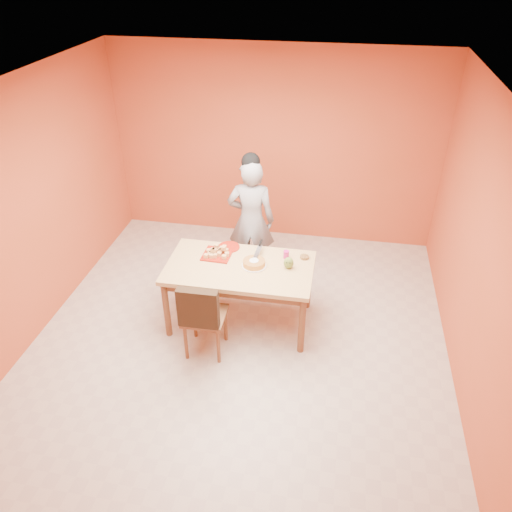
% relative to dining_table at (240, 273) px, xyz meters
% --- Properties ---
extents(floor, '(5.00, 5.00, 0.00)m').
position_rel_dining_table_xyz_m(floor, '(0.06, -0.41, -0.67)').
color(floor, '#B9AC9E').
rests_on(floor, ground).
extents(ceiling, '(5.00, 5.00, 0.00)m').
position_rel_dining_table_xyz_m(ceiling, '(0.06, -0.41, 2.03)').
color(ceiling, white).
rests_on(ceiling, wall_back).
extents(wall_back, '(4.50, 0.00, 4.50)m').
position_rel_dining_table_xyz_m(wall_back, '(0.06, 2.09, 0.68)').
color(wall_back, '#BD4B2B').
rests_on(wall_back, floor).
extents(wall_left, '(0.00, 5.00, 5.00)m').
position_rel_dining_table_xyz_m(wall_left, '(-2.19, -0.41, 0.68)').
color(wall_left, '#BD4B2B').
rests_on(wall_left, floor).
extents(wall_right, '(0.00, 5.00, 5.00)m').
position_rel_dining_table_xyz_m(wall_right, '(2.31, -0.41, 0.68)').
color(wall_right, '#BD4B2B').
rests_on(wall_right, floor).
extents(dining_table, '(1.60, 0.90, 0.76)m').
position_rel_dining_table_xyz_m(dining_table, '(0.00, 0.00, 0.00)').
color(dining_table, tan).
rests_on(dining_table, floor).
extents(dining_chair, '(0.44, 0.51, 0.94)m').
position_rel_dining_table_xyz_m(dining_chair, '(-0.26, -0.56, -0.18)').
color(dining_chair, brown).
rests_on(dining_chair, floor).
extents(pastry_pile, '(0.28, 0.28, 0.09)m').
position_rel_dining_table_xyz_m(pastry_pile, '(-0.29, 0.17, 0.16)').
color(pastry_pile, '#E7A862').
rests_on(pastry_pile, pastry_platter).
extents(person, '(0.61, 0.42, 1.61)m').
position_rel_dining_table_xyz_m(person, '(-0.05, 0.95, 0.14)').
color(person, gray).
rests_on(person, floor).
extents(pastry_platter, '(0.32, 0.32, 0.02)m').
position_rel_dining_table_xyz_m(pastry_platter, '(-0.29, 0.17, 0.10)').
color(pastry_platter, maroon).
rests_on(pastry_platter, dining_table).
extents(red_dinner_plate, '(0.28, 0.28, 0.01)m').
position_rel_dining_table_xyz_m(red_dinner_plate, '(-0.20, 0.35, 0.10)').
color(red_dinner_plate, maroon).
rests_on(red_dinner_plate, dining_table).
extents(white_cake_plate, '(0.36, 0.36, 0.01)m').
position_rel_dining_table_xyz_m(white_cake_plate, '(0.15, 0.03, 0.10)').
color(white_cake_plate, white).
rests_on(white_cake_plate, dining_table).
extents(sponge_cake, '(0.31, 0.31, 0.06)m').
position_rel_dining_table_xyz_m(sponge_cake, '(0.15, 0.03, 0.13)').
color(sponge_cake, gold).
rests_on(sponge_cake, white_cake_plate).
extents(cake_server, '(0.06, 0.26, 0.01)m').
position_rel_dining_table_xyz_m(cake_server, '(0.16, 0.21, 0.17)').
color(cake_server, silver).
rests_on(cake_server, sponge_cake).
extents(egg_ornament, '(0.11, 0.09, 0.14)m').
position_rel_dining_table_xyz_m(egg_ornament, '(0.53, 0.05, 0.16)').
color(egg_ornament, olive).
rests_on(egg_ornament, dining_table).
extents(magenta_glass, '(0.07, 0.07, 0.09)m').
position_rel_dining_table_xyz_m(magenta_glass, '(0.48, 0.25, 0.14)').
color(magenta_glass, '#BB1C76').
rests_on(magenta_glass, dining_table).
extents(checker_tin, '(0.13, 0.13, 0.03)m').
position_rel_dining_table_xyz_m(checker_tin, '(0.68, 0.28, 0.11)').
color(checker_tin, '#381D0F').
rests_on(checker_tin, dining_table).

